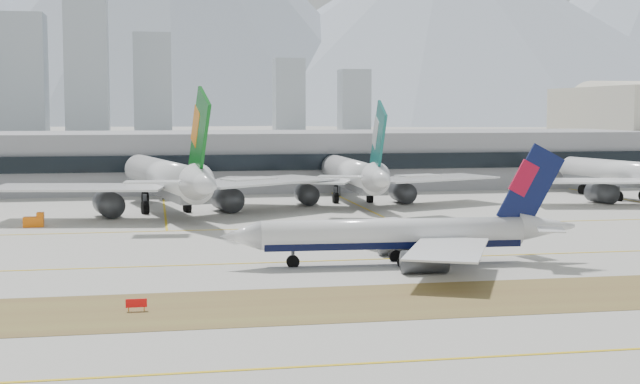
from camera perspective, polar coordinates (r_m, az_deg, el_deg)
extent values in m
plane|color=#A7A49C|center=(129.54, 0.54, -4.05)|extent=(3000.00, 3000.00, 0.00)
cube|color=brown|center=(98.88, 4.13, -6.99)|extent=(360.00, 18.00, 0.06)
cube|color=yellow|center=(124.70, 0.98, -4.40)|extent=(360.00, 0.45, 0.04)
cube|color=yellow|center=(77.51, 8.52, -10.50)|extent=(360.00, 0.45, 0.04)
cube|color=yellow|center=(158.76, -1.55, -2.30)|extent=(360.00, 0.45, 0.04)
cylinder|color=white|center=(121.46, 4.67, -2.63)|extent=(36.03, 5.60, 3.92)
cube|color=black|center=(121.61, 4.66, -3.14)|extent=(35.29, 4.98, 1.77)
cone|color=white|center=(118.73, -5.14, -2.82)|extent=(5.66, 4.18, 3.92)
cone|color=white|center=(127.93, 14.31, -2.16)|extent=(8.15, 4.29, 3.92)
cube|color=white|center=(133.08, 5.60, -2.20)|extent=(14.77, 21.19, 0.24)
cube|color=white|center=(132.06, 12.88, -1.77)|extent=(4.82, 6.22, 0.16)
cylinder|color=#3F4247|center=(129.43, 5.09, -3.37)|extent=(6.11, 3.22, 2.94)
cube|color=#3F4247|center=(129.25, 5.10, -2.86)|extent=(2.50, 0.41, 1.37)
cube|color=white|center=(112.24, 8.18, -3.63)|extent=(16.14, 21.28, 0.24)
cube|color=white|center=(122.65, 14.57, -2.34)|extent=(5.20, 6.37, 0.16)
cylinder|color=#3F4247|center=(115.52, 6.71, -4.44)|extent=(6.11, 3.22, 2.94)
cube|color=#3F4247|center=(115.32, 6.71, -3.87)|extent=(2.50, 0.41, 1.37)
cube|color=#0B1345|center=(126.43, 13.32, 0.28)|extent=(9.70, 0.81, 12.29)
cube|color=#B50C2D|center=(125.96, 12.91, 0.87)|extent=(4.39, 0.64, 5.27)
cylinder|color=#3F4247|center=(119.74, -1.74, -4.25)|extent=(0.47, 0.47, 2.35)
cylinder|color=black|center=(119.83, -1.74, -4.48)|extent=(1.80, 0.77, 1.77)
cylinder|color=#3F4247|center=(119.70, 5.39, -4.28)|extent=(0.47, 0.47, 2.35)
cylinder|color=black|center=(119.78, 5.39, -4.51)|extent=(1.80, 0.77, 1.77)
cylinder|color=#3F4247|center=(124.60, 4.85, -3.89)|extent=(0.47, 0.47, 2.35)
cylinder|color=black|center=(124.68, 4.85, -4.11)|extent=(1.80, 0.77, 1.77)
cylinder|color=white|center=(184.79, -9.94, 0.98)|extent=(17.38, 50.83, 6.69)
cube|color=slate|center=(184.93, -9.93, 0.41)|extent=(16.19, 49.63, 3.01)
cone|color=white|center=(213.22, -11.71, 1.52)|extent=(8.19, 8.98, 6.69)
cone|color=white|center=(154.85, -7.36, 0.50)|extent=(8.94, 12.41, 6.69)
cube|color=white|center=(182.71, -3.88, 0.68)|extent=(34.81, 30.28, 0.40)
cube|color=white|center=(159.35, -4.55, 0.84)|extent=(10.57, 8.98, 0.27)
cylinder|color=#3F4247|center=(184.36, -5.98, -0.44)|extent=(6.71, 9.31, 5.02)
cube|color=#3F4247|center=(184.17, -5.98, 0.18)|extent=(1.24, 3.54, 2.34)
cube|color=white|center=(174.34, -15.17, 0.29)|extent=(34.12, 19.87, 0.40)
cube|color=white|center=(154.77, -10.67, 0.64)|extent=(9.80, 5.81, 0.27)
cylinder|color=#3F4247|center=(178.87, -13.38, -0.73)|extent=(6.71, 9.31, 5.02)
cube|color=#3F4247|center=(178.68, -13.39, -0.09)|extent=(1.24, 3.54, 2.34)
cube|color=#0D5C18|center=(157.78, -7.74, 3.47)|extent=(3.59, 13.79, 17.94)
cube|color=orange|center=(159.09, -7.88, 4.19)|extent=(2.07, 6.32, 7.68)
cylinder|color=#3F4247|center=(203.94, -11.13, -0.15)|extent=(0.80, 0.80, 4.01)
cylinder|color=black|center=(204.02, -11.13, -0.38)|extent=(1.79, 3.19, 3.01)
cylinder|color=#3F4247|center=(182.97, -11.14, -0.77)|extent=(0.80, 0.80, 4.01)
cylinder|color=black|center=(183.06, -11.13, -1.03)|extent=(1.79, 3.19, 3.01)
cylinder|color=#3F4247|center=(184.93, -8.50, -0.66)|extent=(0.80, 0.80, 4.01)
cylinder|color=black|center=(185.01, -8.50, -0.92)|extent=(1.79, 3.19, 3.01)
cylinder|color=white|center=(202.02, 2.04, 1.24)|extent=(6.50, 46.16, 6.10)
cube|color=slate|center=(202.14, 2.04, 0.76)|extent=(5.58, 45.23, 2.74)
cone|color=white|center=(228.01, 0.64, 1.70)|extent=(6.16, 7.10, 6.10)
cone|color=white|center=(174.58, 3.98, 0.83)|extent=(6.19, 10.30, 6.10)
cube|color=white|center=(199.70, 7.07, 0.89)|extent=(32.16, 23.21, 0.37)
cube|color=white|center=(178.47, 6.30, 1.06)|extent=(9.49, 6.84, 0.24)
cylinder|color=#3F4247|center=(201.36, 5.31, -0.02)|extent=(4.64, 7.72, 4.57)
cube|color=#3F4247|center=(201.20, 5.32, 0.50)|extent=(0.49, 3.21, 2.13)
cube|color=white|center=(192.60, -2.33, 0.76)|extent=(32.18, 23.60, 0.37)
cube|color=white|center=(174.68, 1.30, 1.00)|extent=(9.52, 6.96, 0.24)
cylinder|color=#3F4247|center=(196.70, -0.86, -0.12)|extent=(4.64, 7.72, 4.57)
cube|color=#3F4247|center=(196.54, -0.87, 0.41)|extent=(0.49, 3.21, 2.13)
cube|color=#145B56|center=(177.28, 3.74, 3.25)|extent=(0.66, 12.76, 16.36)
cube|color=#A6ABB0|center=(178.46, 3.65, 3.83)|extent=(0.72, 5.76, 7.00)
cylinder|color=#3F4247|center=(219.51, 1.08, 0.29)|extent=(0.73, 0.73, 3.66)
cylinder|color=black|center=(219.58, 1.08, 0.09)|extent=(1.09, 2.75, 2.74)
cylinder|color=#3F4247|center=(200.38, 1.00, -0.20)|extent=(0.73, 0.73, 3.66)
cylinder|color=black|center=(200.46, 1.00, -0.41)|extent=(1.09, 2.75, 2.74)
cylinder|color=#3F4247|center=(202.05, 3.21, -0.16)|extent=(0.73, 0.73, 3.66)
cylinder|color=black|center=(202.12, 3.21, -0.37)|extent=(1.09, 2.75, 2.74)
cylinder|color=white|center=(219.16, 19.12, 1.14)|extent=(13.78, 43.23, 5.68)
cube|color=slate|center=(219.27, 19.10, 0.74)|extent=(12.78, 42.23, 2.56)
cone|color=white|center=(238.42, 15.24, 1.56)|extent=(6.83, 7.52, 5.68)
cube|color=white|center=(204.62, 17.00, 0.69)|extent=(29.14, 17.46, 0.34)
cylinder|color=#3F4247|center=(210.28, 17.58, -0.06)|extent=(5.55, 7.84, 4.26)
cube|color=#3F4247|center=(210.13, 17.60, 0.40)|extent=(0.99, 3.01, 1.99)
cylinder|color=#3F4247|center=(232.08, 16.46, 0.31)|extent=(0.68, 0.68, 3.41)
cylinder|color=black|center=(232.14, 16.46, 0.14)|extent=(1.46, 2.70, 2.56)
cylinder|color=#3F4247|center=(216.23, 18.54, -0.10)|extent=(0.68, 0.68, 3.41)
cylinder|color=black|center=(216.29, 18.54, -0.29)|extent=(1.46, 2.70, 2.56)
cube|color=gray|center=(242.06, -4.71, 2.08)|extent=(280.00, 42.00, 15.00)
cube|color=black|center=(220.69, -4.14, 1.89)|extent=(280.00, 1.20, 4.00)
cube|color=beige|center=(293.24, 16.81, 3.73)|extent=(2.00, 57.00, 27.90)
cube|color=red|center=(95.60, -11.68, -6.98)|extent=(2.20, 0.15, 0.90)
cylinder|color=orange|center=(95.76, -12.15, -7.37)|extent=(0.10, 0.10, 0.50)
cylinder|color=orange|center=(95.73, -11.19, -7.35)|extent=(0.10, 0.10, 0.50)
cube|color=orange|center=(168.07, -17.86, -1.84)|extent=(3.50, 2.00, 1.80)
cube|color=orange|center=(167.78, -17.47, -1.42)|extent=(1.20, 1.80, 1.00)
cylinder|color=black|center=(167.51, -18.30, -2.06)|extent=(0.70, 0.30, 0.70)
cylinder|color=black|center=(169.08, -18.22, -1.99)|extent=(0.70, 0.30, 0.70)
cylinder|color=black|center=(167.20, -17.48, -2.05)|extent=(0.70, 0.30, 0.70)
cylinder|color=black|center=(168.77, -17.42, -1.98)|extent=(0.70, 0.30, 0.70)
cube|color=#99A4AF|center=(586.27, -18.57, 6.89)|extent=(30.00, 27.00, 80.00)
cube|color=#99A4AF|center=(577.84, -14.71, 8.51)|extent=(26.00, 23.40, 110.00)
cube|color=#99A4AF|center=(590.59, -10.66, 6.58)|extent=(24.00, 21.60, 70.00)
cube|color=#99A4AF|center=(602.16, -2.01, 5.93)|extent=(20.00, 18.00, 55.00)
cube|color=#99A4AF|center=(610.45, 2.19, 5.59)|extent=(20.00, 18.00, 48.00)
cone|color=#9EA8B7|center=(1603.04, 7.96, 10.15)|extent=(1120.00, 1120.00, 350.00)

